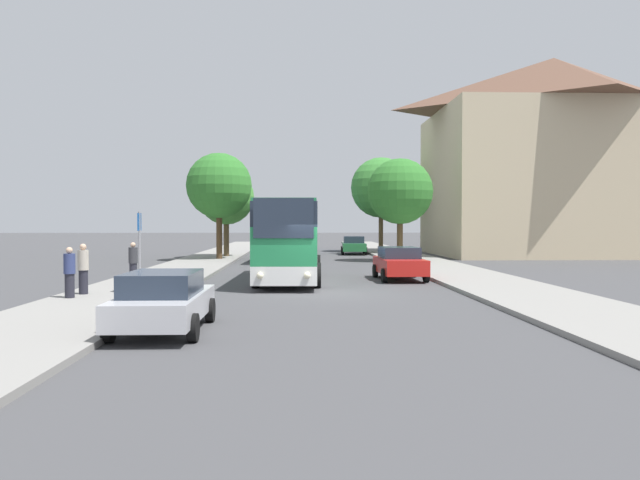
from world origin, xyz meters
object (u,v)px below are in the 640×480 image
(parked_car_right_near, at_px, (399,263))
(pedestrian_waiting_near, at_px, (133,262))
(bus_stop_sign, at_px, (140,243))
(tree_right_near, at_px, (381,188))
(bus_middle, at_px, (287,233))
(pedestrian_waiting_far, at_px, (70,272))
(parked_car_left_curb, at_px, (164,300))
(tree_right_mid, at_px, (400,192))
(tree_left_far, at_px, (226,197))
(bus_front, at_px, (290,239))
(parked_car_right_far, at_px, (354,245))
(pedestrian_walking_back, at_px, (83,269))
(bus_rear, at_px, (294,231))
(tree_left_near, at_px, (219,186))

(parked_car_right_near, xyz_separation_m, pedestrian_waiting_near, (-11.28, -2.31, 0.19))
(bus_stop_sign, relative_size, tree_right_near, 0.34)
(bus_middle, xyz_separation_m, pedestrian_waiting_far, (-6.66, -22.32, -0.92))
(bus_stop_sign, bearing_deg, parked_car_left_curb, -71.74)
(bus_stop_sign, height_order, tree_right_mid, tree_right_mid)
(bus_middle, relative_size, tree_left_far, 1.67)
(bus_front, distance_m, tree_right_near, 29.14)
(parked_car_right_far, relative_size, pedestrian_waiting_near, 2.89)
(pedestrian_waiting_far, relative_size, tree_right_near, 0.20)
(tree_left_far, bearing_deg, tree_right_near, 36.75)
(pedestrian_walking_back, bearing_deg, tree_right_mid, -67.24)
(bus_middle, height_order, tree_right_near, tree_right_near)
(pedestrian_waiting_near, bearing_deg, pedestrian_waiting_far, 47.62)
(parked_car_left_curb, distance_m, tree_right_near, 42.37)
(parked_car_right_near, relative_size, pedestrian_walking_back, 2.47)
(bus_front, height_order, bus_stop_sign, bus_front)
(bus_middle, height_order, pedestrian_waiting_far, bus_middle)
(bus_rear, height_order, tree_left_far, tree_left_far)
(bus_rear, bearing_deg, tree_left_near, -109.43)
(tree_right_near, bearing_deg, tree_left_near, -134.76)
(bus_rear, distance_m, tree_left_far, 13.20)
(parked_car_right_far, bearing_deg, bus_middle, 61.47)
(bus_middle, xyz_separation_m, parked_car_right_far, (5.35, 8.68, -1.12))
(parked_car_right_near, distance_m, parked_car_right_far, 23.37)
(bus_front, bearing_deg, bus_middle, 93.24)
(parked_car_left_curb, distance_m, pedestrian_walking_back, 7.81)
(bus_front, distance_m, parked_car_right_far, 24.23)
(pedestrian_waiting_far, bearing_deg, pedestrian_waiting_near, 69.31)
(tree_left_near, relative_size, tree_right_near, 0.87)
(parked_car_left_curb, relative_size, parked_car_right_near, 1.04)
(pedestrian_waiting_far, bearing_deg, tree_right_near, 53.27)
(tree_left_far, bearing_deg, bus_stop_sign, -90.51)
(bus_middle, height_order, tree_left_far, tree_left_far)
(parked_car_right_far, height_order, tree_right_near, tree_right_near)
(parked_car_left_curb, bearing_deg, tree_left_far, 93.48)
(parked_car_left_curb, height_order, pedestrian_waiting_far, pedestrian_waiting_far)
(tree_left_far, height_order, tree_right_near, tree_right_near)
(bus_stop_sign, bearing_deg, parked_car_right_far, 71.28)
(tree_left_near, bearing_deg, parked_car_left_curb, -85.63)
(parked_car_right_near, xyz_separation_m, tree_left_near, (-9.87, 14.61, 4.31))
(pedestrian_waiting_far, bearing_deg, tree_left_far, 71.38)
(parked_car_left_curb, bearing_deg, pedestrian_waiting_near, 107.70)
(tree_left_near, bearing_deg, parked_car_right_far, 41.33)
(bus_middle, height_order, parked_car_right_far, bus_middle)
(bus_stop_sign, xyz_separation_m, pedestrian_waiting_far, (-1.92, -1.24, -0.90))
(pedestrian_waiting_far, relative_size, tree_left_near, 0.23)
(bus_middle, height_order, pedestrian_walking_back, bus_middle)
(bus_rear, distance_m, pedestrian_walking_back, 37.22)
(bus_front, height_order, parked_car_left_curb, bus_front)
(bus_rear, distance_m, parked_car_left_curb, 43.31)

